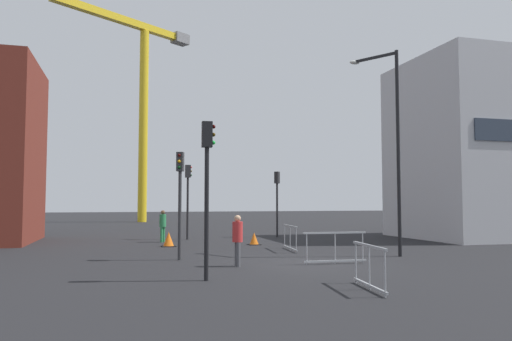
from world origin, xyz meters
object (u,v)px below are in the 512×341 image
at_px(pedestrian_waiting, 238,237).
at_px(streetlamp_tall, 392,134).
at_px(traffic_light_corner, 207,174).
at_px(pedestrian_walking, 163,224).
at_px(construction_crane, 141,87).
at_px(traffic_light_far, 188,189).
at_px(traffic_light_near, 277,193).
at_px(traffic_cone_on_verge, 169,240).
at_px(traffic_light_median, 180,187).
at_px(traffic_cone_orange, 254,239).

bearing_deg(pedestrian_waiting, streetlamp_tall, 11.62).
height_order(traffic_light_corner, pedestrian_walking, traffic_light_corner).
relative_size(construction_crane, traffic_light_far, 4.99).
distance_m(construction_crane, traffic_light_corner, 38.88).
xyz_separation_m(traffic_light_near, traffic_cone_on_verge, (-6.71, -4.29, -2.28)).
xyz_separation_m(traffic_light_median, traffic_cone_orange, (4.18, 5.15, -2.36)).
xyz_separation_m(construction_crane, traffic_light_near, (7.18, -22.92, -11.09)).
relative_size(traffic_light_far, pedestrian_waiting, 2.47).
height_order(construction_crane, traffic_cone_on_verge, construction_crane).
bearing_deg(traffic_cone_orange, traffic_light_far, 123.48).
bearing_deg(streetlamp_tall, construction_crane, 104.33).
bearing_deg(traffic_light_far, pedestrian_walking, -136.45).
bearing_deg(traffic_light_far, traffic_light_near, 4.36).
xyz_separation_m(construction_crane, traffic_light_median, (0.38, -32.57, -11.06)).
height_order(traffic_light_median, traffic_light_far, traffic_light_far).
distance_m(traffic_light_corner, pedestrian_walking, 12.77).
bearing_deg(traffic_cone_orange, traffic_light_corner, -111.91).
height_order(pedestrian_waiting, traffic_cone_orange, pedestrian_waiting).
bearing_deg(traffic_cone_on_verge, traffic_light_near, 32.59).
bearing_deg(pedestrian_waiting, traffic_cone_on_verge, 101.46).
height_order(construction_crane, traffic_light_corner, construction_crane).
xyz_separation_m(traffic_light_corner, pedestrian_walking, (-0.18, 12.62, -1.91)).
distance_m(traffic_light_median, traffic_cone_on_verge, 5.84).
xyz_separation_m(traffic_light_corner, traffic_cone_orange, (3.99, 9.91, -2.59)).
relative_size(traffic_light_far, traffic_light_corner, 0.96).
bearing_deg(construction_crane, traffic_cone_on_verge, -89.00).
bearing_deg(streetlamp_tall, traffic_light_corner, -154.08).
distance_m(traffic_light_far, pedestrian_waiting, 11.62).
distance_m(traffic_light_median, traffic_light_near, 11.81).
distance_m(streetlamp_tall, pedestrian_walking, 12.55).
relative_size(streetlamp_tall, traffic_cone_on_verge, 11.90).
bearing_deg(traffic_light_near, traffic_light_median, -125.19).
distance_m(construction_crane, pedestrian_walking, 27.81).
bearing_deg(traffic_light_near, streetlamp_tall, -82.60).
bearing_deg(construction_crane, traffic_light_median, -89.34).
relative_size(traffic_light_near, traffic_cone_orange, 6.49).
height_order(traffic_light_far, traffic_cone_orange, traffic_light_far).
bearing_deg(traffic_light_corner, traffic_cone_on_verge, 90.56).
bearing_deg(traffic_light_far, traffic_light_median, -99.04).
bearing_deg(pedestrian_walking, traffic_cone_orange, -33.00).
height_order(streetlamp_tall, traffic_light_far, streetlamp_tall).
height_order(traffic_light_median, pedestrian_waiting, traffic_light_median).
xyz_separation_m(traffic_light_near, traffic_light_corner, (-6.61, -14.42, 0.26)).
height_order(traffic_light_corner, traffic_cone_on_verge, traffic_light_corner).
height_order(traffic_light_far, traffic_light_near, traffic_light_far).
relative_size(traffic_light_corner, traffic_cone_orange, 7.21).
height_order(construction_crane, streetlamp_tall, construction_crane).
xyz_separation_m(traffic_light_far, traffic_cone_orange, (2.71, -4.10, -2.49)).
relative_size(traffic_light_corner, pedestrian_walking, 2.61).
height_order(construction_crane, traffic_light_median, construction_crane).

